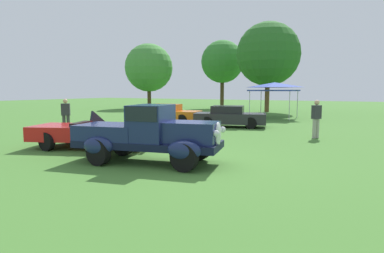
% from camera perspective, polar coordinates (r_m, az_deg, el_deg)
% --- Properties ---
extents(ground_plane, '(120.00, 120.00, 0.00)m').
position_cam_1_polar(ground_plane, '(9.50, -2.65, -6.37)').
color(ground_plane, '#42752D').
extents(feature_pickup_truck, '(4.49, 2.51, 1.70)m').
position_cam_1_polar(feature_pickup_truck, '(9.36, -7.69, -1.24)').
color(feature_pickup_truck, black).
rests_on(feature_pickup_truck, ground_plane).
extents(neighbor_convertible, '(4.68, 3.19, 1.40)m').
position_cam_1_polar(neighbor_convertible, '(12.25, -16.96, -0.99)').
color(neighbor_convertible, red).
rests_on(neighbor_convertible, ground_plane).
extents(show_car_orange, '(4.42, 2.46, 1.22)m').
position_cam_1_polar(show_car_orange, '(20.73, -4.45, 2.28)').
color(show_car_orange, orange).
rests_on(show_car_orange, ground_plane).
extents(show_car_charcoal, '(4.36, 2.70, 1.22)m').
position_cam_1_polar(show_car_charcoal, '(18.60, 6.77, 1.78)').
color(show_car_charcoal, '#28282D').
rests_on(show_car_charcoal, ground_plane).
extents(spectator_near_truck, '(0.41, 0.47, 1.69)m').
position_cam_1_polar(spectator_near_truck, '(15.12, 21.33, 1.49)').
color(spectator_near_truck, '#9E998E').
rests_on(spectator_near_truck, ground_plane).
extents(spectator_between_cars, '(0.46, 0.44, 1.69)m').
position_cam_1_polar(spectator_between_cars, '(17.14, -21.62, 2.02)').
color(spectator_between_cars, '#383838').
rests_on(spectator_between_cars, ground_plane).
extents(canopy_tent_left_field, '(3.20, 3.20, 2.71)m').
position_cam_1_polar(canopy_tent_left_field, '(24.85, 14.54, 7.00)').
color(canopy_tent_left_field, '#B7B7BC').
rests_on(canopy_tent_left_field, ground_plane).
extents(treeline_far_left, '(5.58, 5.58, 7.53)m').
position_cam_1_polar(treeline_far_left, '(38.37, -7.73, 10.35)').
color(treeline_far_left, '#47331E').
rests_on(treeline_far_left, ground_plane).
extents(treeline_mid_left, '(4.94, 4.94, 7.91)m').
position_cam_1_polar(treeline_mid_left, '(38.08, 5.45, 11.44)').
color(treeline_mid_left, '#47331E').
rests_on(treeline_mid_left, ground_plane).
extents(treeline_center, '(6.10, 6.10, 8.63)m').
position_cam_1_polar(treeline_center, '(32.31, 13.46, 12.47)').
color(treeline_center, brown).
rests_on(treeline_center, ground_plane).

